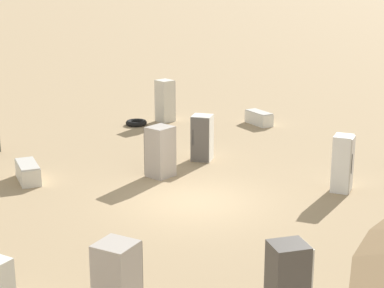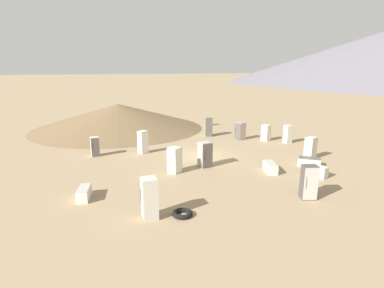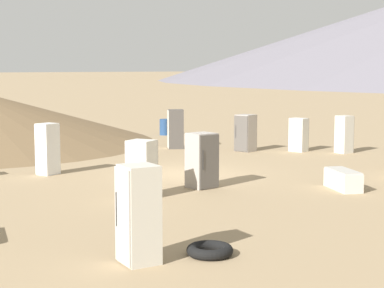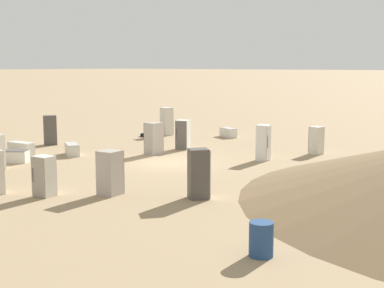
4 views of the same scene
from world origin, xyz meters
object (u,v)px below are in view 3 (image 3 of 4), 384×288
Objects in this scene: discarded_fridge_0 at (175,129)px; discarded_fridge_11 at (344,134)px; discarded_fridge_9 at (47,149)px; rusty_barrel at (165,127)px; discarded_fridge_8 at (142,169)px; discarded_fridge_4 at (138,214)px; discarded_fridge_12 at (246,133)px; discarded_fridge_13 at (202,160)px; scrap_tire at (210,250)px; discarded_fridge_14 at (343,180)px; discarded_fridge_3 at (299,135)px.

discarded_fridge_0 is 1.10× the size of discarded_fridge_11.
rusty_barrel is (-12.25, -6.70, -0.46)m from discarded_fridge_9.
discarded_fridge_0 is 8.57m from discarded_fridge_9.
discarded_fridge_8 is at bearing 171.34° from discarded_fridge_0.
discarded_fridge_4 is 17.99m from discarded_fridge_11.
discarded_fridge_8 is 11.19m from discarded_fridge_12.
discarded_fridge_4 reaches higher than discarded_fridge_13.
rusty_barrel is (-15.67, -17.53, 0.34)m from scrap_tire.
discarded_fridge_0 is 6.16m from rusty_barrel.
discarded_fridge_13 is at bearing 67.91° from discarded_fridge_8.
discarded_fridge_13 is 4.43m from discarded_fridge_14.
scrap_tire is at bearing -117.90° from discarded_fridge_9.
discarded_fridge_9 is at bearing 79.51° from discarded_fridge_12.
discarded_fridge_9 is 6.00m from discarded_fridge_13.
discarded_fridge_13 is 1.83× the size of scrap_tire.
discarded_fridge_8 is 6.30m from discarded_fridge_14.
discarded_fridge_4 reaches higher than discarded_fridge_0.
discarded_fridge_9 is at bearing -8.42° from discarded_fridge_4.
discarded_fridge_14 reaches higher than scrap_tire.
scrap_tire is (13.24, 9.77, -0.72)m from discarded_fridge_12.
discarded_fridge_8 is 1.04× the size of discarded_fridge_14.
discarded_fridge_12 is at bearing 95.95° from discarded_fridge_8.
discarded_fridge_4 is 2.03× the size of scrap_tire.
discarded_fridge_9 is 1.92× the size of scrap_tire.
discarded_fridge_3 is at bearing -24.21° from discarded_fridge_9.
discarded_fridge_13 is (-1.90, 5.69, -0.04)m from discarded_fridge_9.
discarded_fridge_0 is at bearing -135.63° from discarded_fridge_11.
discarded_fridge_11 is (-12.38, 4.61, -0.08)m from discarded_fridge_9.
discarded_fridge_9 reaches higher than rusty_barrel.
discarded_fridge_4 is at bearing -139.26° from discarded_fridge_14.
discarded_fridge_0 reaches higher than discarded_fridge_13.
discarded_fridge_12 is at bearing -41.43° from discarded_fridge_4.
discarded_fridge_0 is 1.93× the size of scrap_tire.
discarded_fridge_14 is (3.64, 11.03, -0.61)m from discarded_fridge_0.
discarded_fridge_0 is 0.95× the size of discarded_fridge_4.
discarded_fridge_9 reaches higher than discarded_fridge_11.
discarded_fridge_11 is 4.38m from discarded_fridge_12.
discarded_fridge_3 is 9.99m from discarded_fridge_13.
discarded_fridge_11 is 1.76× the size of scrap_tire.
discarded_fridge_3 is 11.82m from discarded_fridge_9.
discarded_fridge_11 is 0.96× the size of discarded_fridge_13.
discarded_fridge_12 reaches higher than discarded_fridge_3.
discarded_fridge_8 is at bearing 109.02° from discarded_fridge_12.
discarded_fridge_12 is 1.86× the size of rusty_barrel.
discarded_fridge_11 is at bearing -107.33° from discarded_fridge_0.
discarded_fridge_4 is at bearing -59.96° from discarded_fridge_8.
discarded_fridge_13 is at bearing -39.48° from discarded_fridge_4.
discarded_fridge_3 is 2.01m from discarded_fridge_11.
discarded_fridge_4 is 8.00m from discarded_fridge_13.
discarded_fridge_0 is 17.82m from discarded_fridge_4.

